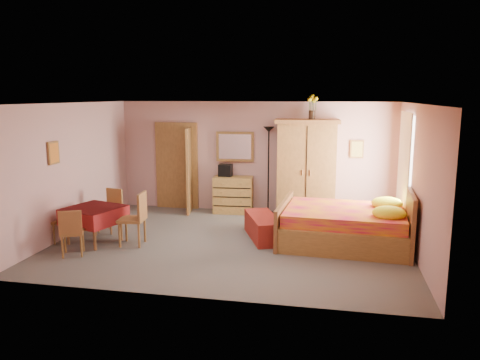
% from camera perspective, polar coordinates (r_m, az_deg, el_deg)
% --- Properties ---
extents(floor, '(6.50, 6.50, 0.00)m').
position_cam_1_polar(floor, '(8.93, -1.01, -7.60)').
color(floor, '#68645C').
rests_on(floor, ground).
extents(ceiling, '(6.50, 6.50, 0.00)m').
position_cam_1_polar(ceiling, '(8.50, -1.07, 9.33)').
color(ceiling, brown).
rests_on(ceiling, wall_back).
extents(wall_back, '(6.50, 0.10, 2.60)m').
position_cam_1_polar(wall_back, '(11.04, 1.72, 2.79)').
color(wall_back, tan).
rests_on(wall_back, floor).
extents(wall_front, '(6.50, 0.10, 2.60)m').
position_cam_1_polar(wall_front, '(6.25, -5.94, -3.12)').
color(wall_front, tan).
rests_on(wall_front, floor).
extents(wall_left, '(0.10, 5.00, 2.60)m').
position_cam_1_polar(wall_left, '(9.83, -19.90, 1.24)').
color(wall_left, tan).
rests_on(wall_left, floor).
extents(wall_right, '(0.10, 5.00, 2.60)m').
position_cam_1_polar(wall_right, '(8.54, 20.77, -0.10)').
color(wall_right, tan).
rests_on(wall_right, floor).
extents(doorway, '(1.06, 0.12, 2.15)m').
position_cam_1_polar(doorway, '(11.52, -7.67, 1.63)').
color(doorway, '#9E6B35').
rests_on(doorway, floor).
extents(window, '(0.08, 1.40, 1.95)m').
position_cam_1_polar(window, '(9.69, 19.46, 2.04)').
color(window, white).
rests_on(window, wall_right).
extents(picture_left, '(0.04, 0.32, 0.42)m').
position_cam_1_polar(picture_left, '(9.26, -21.79, 3.09)').
color(picture_left, orange).
rests_on(picture_left, wall_left).
extents(picture_back, '(0.30, 0.04, 0.40)m').
position_cam_1_polar(picture_back, '(10.85, 14.06, 3.68)').
color(picture_back, '#D8BF59').
rests_on(picture_back, wall_back).
extents(chest_of_drawers, '(0.94, 0.52, 0.86)m').
position_cam_1_polar(chest_of_drawers, '(11.02, -0.83, -1.82)').
color(chest_of_drawers, '#AE803B').
rests_on(chest_of_drawers, floor).
extents(wall_mirror, '(0.89, 0.10, 0.70)m').
position_cam_1_polar(wall_mirror, '(11.04, -0.62, 4.10)').
color(wall_mirror, silver).
rests_on(wall_mirror, wall_back).
extents(stereo, '(0.31, 0.24, 0.28)m').
position_cam_1_polar(stereo, '(11.00, -1.79, 1.19)').
color(stereo, black).
rests_on(stereo, chest_of_drawers).
extents(floor_lamp, '(0.28, 0.28, 2.04)m').
position_cam_1_polar(floor_lamp, '(10.85, 3.48, 1.14)').
color(floor_lamp, black).
rests_on(floor_lamp, floor).
extents(wardrobe, '(1.47, 0.84, 2.22)m').
position_cam_1_polar(wardrobe, '(10.63, 8.05, 1.36)').
color(wardrobe, olive).
rests_on(wardrobe, floor).
extents(sunflower_vase, '(0.23, 0.23, 0.54)m').
position_cam_1_polar(sunflower_vase, '(10.56, 8.81, 8.79)').
color(sunflower_vase, yellow).
rests_on(sunflower_vase, wardrobe).
extents(bed, '(2.47, 2.00, 1.09)m').
position_cam_1_polar(bed, '(8.92, 12.60, -4.21)').
color(bed, '#BF1246').
rests_on(bed, floor).
extents(bench, '(0.94, 1.41, 0.44)m').
position_cam_1_polar(bench, '(9.13, 2.84, -5.75)').
color(bench, maroon).
rests_on(bench, floor).
extents(dining_table, '(1.16, 1.16, 0.68)m').
position_cam_1_polar(dining_table, '(9.24, -17.31, -5.24)').
color(dining_table, maroon).
rests_on(dining_table, floor).
extents(chair_south, '(0.50, 0.50, 0.83)m').
position_cam_1_polar(chair_south, '(8.63, -19.77, -5.96)').
color(chair_south, olive).
rests_on(chair_south, floor).
extents(chair_north, '(0.47, 0.47, 0.86)m').
position_cam_1_polar(chair_north, '(9.87, -15.64, -3.64)').
color(chair_north, '#A86839').
rests_on(chair_north, floor).
extents(chair_west, '(0.49, 0.49, 0.83)m').
position_cam_1_polar(chair_west, '(9.55, -21.58, -4.55)').
color(chair_west, olive).
rests_on(chair_west, floor).
extents(chair_east, '(0.49, 0.49, 0.99)m').
position_cam_1_polar(chair_east, '(8.89, -13.04, -4.62)').
color(chair_east, '#9B6834').
rests_on(chair_east, floor).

